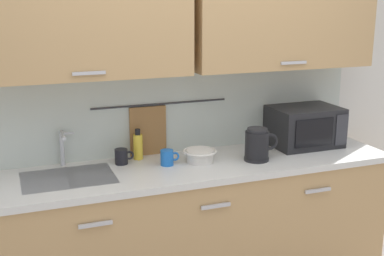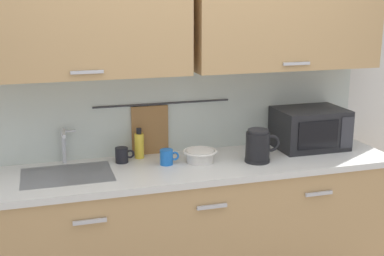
% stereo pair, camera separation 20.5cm
% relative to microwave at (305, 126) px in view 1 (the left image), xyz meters
% --- Properties ---
extents(counter_unit, '(2.53, 0.64, 0.90)m').
position_rel_microwave_xyz_m(counter_unit, '(-0.85, -0.11, -0.58)').
color(counter_unit, tan).
rests_on(counter_unit, ground).
extents(back_wall_assembly, '(3.70, 0.41, 2.50)m').
position_rel_microwave_xyz_m(back_wall_assembly, '(-0.84, 0.12, 0.49)').
color(back_wall_assembly, silver).
rests_on(back_wall_assembly, ground).
extents(sink_faucet, '(0.09, 0.17, 0.22)m').
position_rel_microwave_xyz_m(sink_faucet, '(-1.62, 0.12, 0.01)').
color(sink_faucet, '#B2B5BA').
rests_on(sink_faucet, counter_unit).
extents(microwave, '(0.46, 0.35, 0.27)m').
position_rel_microwave_xyz_m(microwave, '(0.00, 0.00, 0.00)').
color(microwave, black).
rests_on(microwave, counter_unit).
extents(electric_kettle, '(0.23, 0.16, 0.21)m').
position_rel_microwave_xyz_m(electric_kettle, '(-0.46, -0.18, -0.03)').
color(electric_kettle, black).
rests_on(electric_kettle, counter_unit).
extents(dish_soap_bottle, '(0.06, 0.06, 0.20)m').
position_rel_microwave_xyz_m(dish_soap_bottle, '(-1.16, 0.10, -0.05)').
color(dish_soap_bottle, yellow).
rests_on(dish_soap_bottle, counter_unit).
extents(mug_near_sink, '(0.12, 0.08, 0.09)m').
position_rel_microwave_xyz_m(mug_near_sink, '(-1.28, 0.04, -0.09)').
color(mug_near_sink, black).
rests_on(mug_near_sink, counter_unit).
extents(mixing_bowl, '(0.21, 0.21, 0.08)m').
position_rel_microwave_xyz_m(mixing_bowl, '(-0.81, -0.09, -0.09)').
color(mixing_bowl, silver).
rests_on(mixing_bowl, counter_unit).
extents(mug_by_kettle, '(0.12, 0.08, 0.09)m').
position_rel_microwave_xyz_m(mug_by_kettle, '(-1.02, -0.08, -0.09)').
color(mug_by_kettle, blue).
rests_on(mug_by_kettle, counter_unit).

